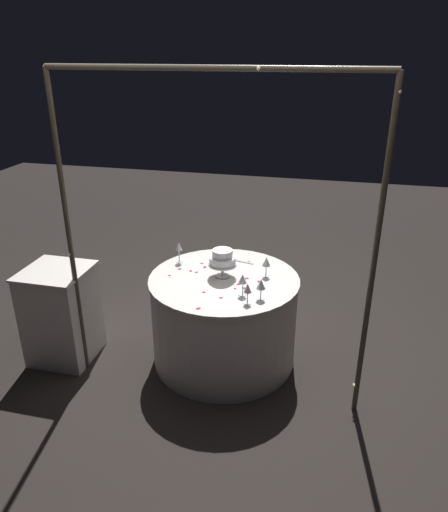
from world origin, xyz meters
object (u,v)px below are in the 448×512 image
decorative_arch (210,198)px  cake_knife (235,260)px  tiered_cake (222,259)px  wine_glass_3 (266,262)px  wine_glass_4 (243,280)px  wine_glass_1 (261,285)px  side_table (62,314)px  wine_glass_2 (179,247)px  wine_glass_0 (248,289)px  main_table (224,319)px

decorative_arch → cake_knife: (-0.01, -0.72, -0.74)m
tiered_cake → cake_knife: size_ratio=0.76×
wine_glass_3 → wine_glass_4: bearing=71.0°
wine_glass_4 → wine_glass_1: bearing=166.6°
side_table → tiered_cake: tiered_cake is taller
wine_glass_3 → decorative_arch: bearing=57.6°
wine_glass_4 → cake_knife: wine_glass_4 is taller
tiered_cake → wine_glass_2: 0.45m
side_table → wine_glass_3: wine_glass_3 is taller
side_table → wine_glass_0: (-1.52, 0.08, 0.45)m
tiered_cake → cake_knife: bearing=-95.4°
main_table → side_table: side_table is taller
cake_knife → wine_glass_1: bearing=117.3°
decorative_arch → wine_glass_2: decorative_arch is taller
wine_glass_1 → wine_glass_2: 0.88m
tiered_cake → wine_glass_3: tiered_cake is taller
decorative_arch → wine_glass_2: bearing=-53.9°
tiered_cake → wine_glass_4: 0.33m
wine_glass_1 → wine_glass_4: wine_glass_4 is taller
cake_knife → side_table: bearing=25.3°
decorative_arch → tiered_cake: bearing=-87.7°
wine_glass_0 → wine_glass_1: wine_glass_1 is taller
decorative_arch → main_table: 1.17m
wine_glass_0 → wine_glass_3: bearing=-97.5°
side_table → wine_glass_1: bearing=-180.0°
wine_glass_2 → wine_glass_3: 0.74m
wine_glass_3 → wine_glass_2: bearing=-7.6°
main_table → wine_glass_1: (-0.33, 0.26, 0.48)m
wine_glass_4 → cake_knife: 0.61m
decorative_arch → wine_glass_0: bearing=-171.9°
decorative_arch → wine_glass_1: decorative_arch is taller
decorative_arch → main_table: bearing=-90.2°
decorative_arch → wine_glass_3: (-0.31, -0.48, -0.63)m
main_table → wine_glass_3: (-0.31, -0.11, 0.48)m
wine_glass_0 → wine_glass_2: size_ratio=0.84×
tiered_cake → wine_glass_0: bearing=125.9°
side_table → wine_glass_1: size_ratio=5.08×
tiered_cake → cake_knife: tiered_cake is taller
tiered_cake → wine_glass_2: tiered_cake is taller
wine_glass_2 → cake_knife: bearing=-162.3°
wine_glass_1 → side_table: bearing=0.0°
wine_glass_2 → wine_glass_4: wine_glass_2 is taller
side_table → main_table: bearing=-168.2°
decorative_arch → side_table: 1.67m
main_table → wine_glass_1: size_ratio=7.53×
main_table → wine_glass_2: bearing=-25.6°
wine_glass_4 → wine_glass_2: bearing=-35.3°
decorative_arch → wine_glass_4: bearing=-142.6°
wine_glass_1 → wine_glass_3: size_ratio=0.96×
wine_glass_3 → tiered_cake: bearing=14.2°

